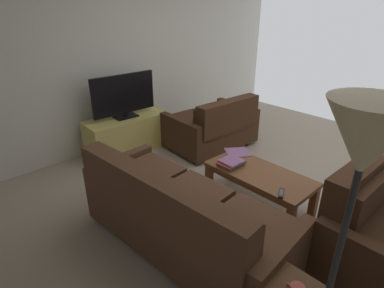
{
  "coord_description": "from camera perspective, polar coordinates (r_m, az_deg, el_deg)",
  "views": [
    {
      "loc": [
        -1.66,
        2.71,
        2.02
      ],
      "look_at": [
        0.37,
        0.81,
        0.76
      ],
      "focal_mm": 29.37,
      "sensor_mm": 36.0,
      "label": 1
    }
  ],
  "objects": [
    {
      "name": "wall_right",
      "position": [
        4.95,
        -10.01,
        16.78
      ],
      "size": [
        0.12,
        5.92,
        2.78
      ],
      "primitive_type": "cube",
      "color": "silver",
      "rests_on": "ground"
    },
    {
      "name": "book_stack",
      "position": [
        3.41,
        7.16,
        -3.39
      ],
      "size": [
        0.22,
        0.29,
        0.07
      ],
      "color": "#337F51",
      "rests_on": "coffee_table"
    },
    {
      "name": "flat_tv",
      "position": [
        4.47,
        -12.28,
        8.62
      ],
      "size": [
        0.21,
        0.94,
        0.61
      ],
      "color": "black",
      "rests_on": "tv_stand"
    },
    {
      "name": "coffee_table",
      "position": [
        3.38,
        12.14,
        -6.0
      ],
      "size": [
        1.12,
        0.53,
        0.41
      ],
      "color": "brown",
      "rests_on": "ground"
    },
    {
      "name": "tv_remote",
      "position": [
        3.03,
        15.89,
        -8.59
      ],
      "size": [
        0.11,
        0.16,
        0.02
      ],
      "color": "black",
      "rests_on": "coffee_table"
    },
    {
      "name": "loose_magazine",
      "position": [
        3.72,
        8.26,
        -1.48
      ],
      "size": [
        0.36,
        0.36,
        0.01
      ],
      "primitive_type": "cube",
      "rotation": [
        0.0,
        0.0,
        5.66
      ],
      "color": "#996699",
      "rests_on": "coffee_table"
    },
    {
      "name": "tv_stand",
      "position": [
        4.66,
        -11.65,
        1.77
      ],
      "size": [
        0.52,
        1.19,
        0.53
      ],
      "color": "#D8C666",
      "rests_on": "ground"
    },
    {
      "name": "floor_lamp",
      "position": [
        1.3,
        28.09,
        -4.21
      ],
      "size": [
        0.32,
        0.32,
        1.73
      ],
      "color": "#262628",
      "rests_on": "ground"
    },
    {
      "name": "ground_plane",
      "position": [
        3.77,
        13.01,
        -8.75
      ],
      "size": [
        4.86,
        5.92,
        0.01
      ],
      "primitive_type": "cube",
      "color": "tan"
    },
    {
      "name": "sofa_main",
      "position": [
        2.72,
        -2.26,
        -12.86
      ],
      "size": [
        1.98,
        0.93,
        0.86
      ],
      "color": "black",
      "rests_on": "ground"
    },
    {
      "name": "loveseat_near",
      "position": [
        4.66,
        3.92,
        3.29
      ],
      "size": [
        0.93,
        1.29,
        0.8
      ],
      "color": "black",
      "rests_on": "ground"
    }
  ]
}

